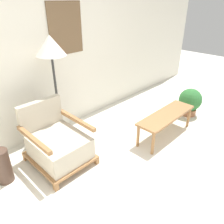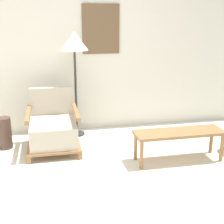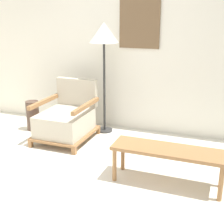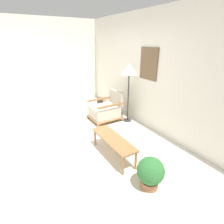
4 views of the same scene
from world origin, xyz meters
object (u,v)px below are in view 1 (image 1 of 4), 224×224
vase (3,166)px  potted_plant (190,101)px  coffee_table (166,117)px  armchair (57,143)px  floor_lamp (51,50)px

vase → potted_plant: bearing=-14.0°
coffee_table → potted_plant: bearing=4.3°
armchair → coffee_table: bearing=-24.3°
coffee_table → vase: (-2.15, 0.84, -0.12)m
armchair → floor_lamp: 1.21m
floor_lamp → vase: bearing=-162.5°
armchair → vase: (-0.65, 0.16, -0.07)m
floor_lamp → coffee_table: floor_lamp is taller
floor_lamp → coffee_table: bearing=-45.3°
armchair → coffee_table: size_ratio=0.72×
armchair → floor_lamp: size_ratio=0.52×
floor_lamp → potted_plant: size_ratio=3.06×
armchair → coffee_table: 1.65m
coffee_table → floor_lamp: bearing=134.7°
coffee_table → armchair: bearing=155.7°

